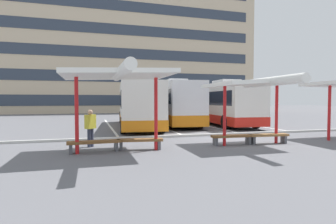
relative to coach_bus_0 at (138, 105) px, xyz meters
name	(u,v)px	position (x,y,z in m)	size (l,w,h in m)	color
ground_plane	(236,141)	(3.51, -8.17, -1.63)	(160.00, 160.00, 0.00)	slate
terminal_building	(129,51)	(3.53, 30.16, 9.40)	(43.08, 14.49, 24.79)	#C6B293
coach_bus_0	(138,105)	(0.00, 0.00, 0.00)	(3.67, 11.58, 3.49)	silver
coach_bus_1	(172,104)	(3.41, 2.35, 0.08)	(3.67, 12.54, 3.67)	silver
coach_bus_2	(219,104)	(6.94, 0.48, 0.04)	(3.21, 11.03, 3.57)	silver
lane_stripe_0	(110,126)	(-1.97, 1.31, -1.62)	(0.16, 14.00, 0.01)	white
lane_stripe_1	(156,125)	(1.68, 1.31, -1.62)	(0.16, 14.00, 0.01)	white
lane_stripe_2	(197,124)	(5.34, 1.31, -1.62)	(0.16, 14.00, 0.01)	white
lane_stripe_3	(236,123)	(8.99, 1.31, -1.62)	(0.16, 14.00, 0.01)	white
waiting_shelter_0	(118,76)	(-2.40, -9.84, 1.29)	(4.02, 5.13, 3.13)	red
bench_0	(94,143)	(-3.30, -9.39, -1.28)	(2.01, 0.54, 0.45)	brown
bench_1	(140,141)	(-1.50, -9.36, -1.29)	(1.86, 0.66, 0.45)	brown
waiting_shelter_1	(255,84)	(3.56, -9.70, 1.09)	(3.67, 4.72, 2.99)	red
bench_2	(232,137)	(2.66, -9.32, -1.29)	(1.91, 0.53, 0.45)	brown
bench_3	(268,136)	(4.46, -9.45, -1.29)	(1.90, 0.57, 0.45)	brown
platform_kerb	(217,134)	(3.51, -6.13, -1.57)	(44.00, 0.24, 0.12)	#ADADA8
waiting_passenger_0	(90,126)	(-3.43, -8.12, -0.71)	(0.49, 0.48, 1.60)	#33384C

